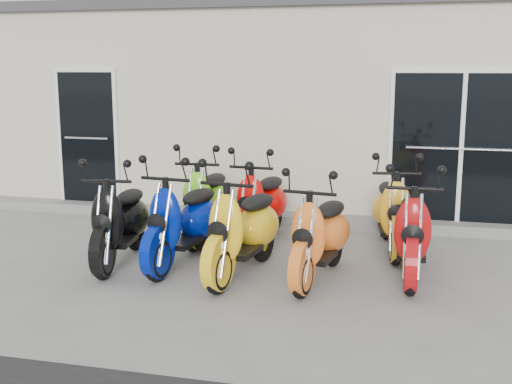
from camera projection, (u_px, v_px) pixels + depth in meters
ground at (244, 261)px, 7.82m from camera, size 80.00×80.00×0.00m
building at (313, 105)px, 12.47m from camera, size 14.00×6.00×3.20m
roof_cap at (314, 16)px, 12.15m from camera, size 14.20×6.20×0.16m
front_step at (278, 218)px, 9.73m from camera, size 14.00×0.40×0.15m
door_left at (88, 134)px, 10.40m from camera, size 1.07×0.08×2.22m
door_right at (461, 144)px, 9.04m from camera, size 2.02×0.08×2.22m
scooter_front_black at (120, 209)px, 7.64m from camera, size 0.88×1.88×1.34m
scooter_front_blue at (184, 209)px, 7.55m from camera, size 0.91×1.94×1.38m
scooter_front_orange_a at (243, 216)px, 7.16m from camera, size 0.97×1.97×1.40m
scooter_front_orange_b at (320, 223)px, 7.01m from camera, size 0.92×1.86×1.32m
scooter_front_red at (413, 218)px, 7.13m from camera, size 0.68×1.84×1.35m
scooter_back_green at (207, 190)px, 8.70m from camera, size 0.75×1.88×1.37m
scooter_back_red at (261, 194)px, 8.54m from camera, size 0.82×1.87×1.34m
scooter_back_yellow at (392, 200)px, 8.15m from camera, size 0.89×1.88×1.34m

